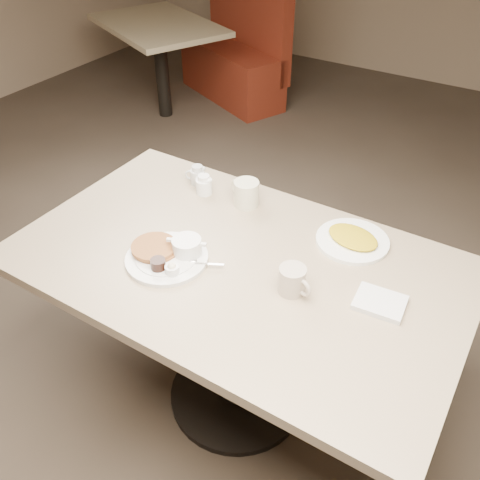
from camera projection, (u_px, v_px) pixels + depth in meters
The scene contains 10 objects.
room at pixel (236, 66), 1.33m from camera, with size 7.04×8.04×2.84m.
diner_table at pixel (237, 296), 1.83m from camera, with size 1.50×0.90×0.75m.
main_plate at pixel (169, 253), 1.72m from camera, with size 0.36×0.35×0.07m.
coffee_mug_near at pixel (293, 280), 1.58m from camera, with size 0.13×0.11×0.09m.
napkin at pixel (380, 303), 1.55m from camera, with size 0.16×0.13×0.02m.
coffee_mug_far at pixel (246, 193), 1.96m from camera, with size 0.15×0.12×0.10m.
creamer_left at pixel (197, 175), 2.09m from camera, with size 0.09×0.06×0.08m.
creamer_right at pixel (204, 185), 2.03m from camera, with size 0.09×0.08×0.08m.
hash_plate at pixel (353, 240), 1.79m from camera, with size 0.31×0.31×0.04m.
booth_back_left at pixel (229, 52), 4.43m from camera, with size 1.49×1.59×1.12m.
Camera 1 is at (0.71, -1.11, 1.87)m, focal length 38.68 mm.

